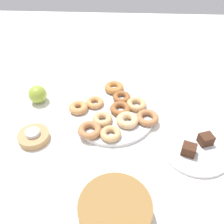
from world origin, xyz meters
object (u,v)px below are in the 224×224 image
object	(u,v)px
donut_1	(136,104)
donut_6	(102,119)
donut_plate	(112,114)
donut_5	(95,102)
donut_7	(127,120)
tealight	(33,133)
donut_9	(115,88)
apple	(38,94)
brownie_near	(206,139)
candle_holder	(34,137)
donut_2	(78,108)
basket	(115,211)
donut_8	(147,118)
donut_0	(120,109)
donut_4	(111,134)
donut_10	(90,130)
cake_plate	(195,147)
brownie_far	(189,150)
donut_3	(122,97)

from	to	relation	value
donut_1	donut_6	xyz separation A→B (m)	(0.14, 0.10, 0.00)
donut_plate	donut_5	world-z (taller)	donut_5
donut_7	tealight	size ratio (longest dim) A/B	1.68
donut_9	apple	distance (m)	0.35
donut_plate	brownie_near	bearing A→B (deg)	157.50
donut_7	apple	size ratio (longest dim) A/B	1.11
donut_6	candle_holder	world-z (taller)	donut_6
donut_2	basket	size ratio (longest dim) A/B	0.39
donut_plate	donut_8	xyz separation A→B (m)	(-0.14, 0.04, 0.02)
donut_1	donut_5	size ratio (longest dim) A/B	1.12
donut_0	donut_1	xyz separation A→B (m)	(-0.07, -0.03, -0.00)
donut_8	donut_4	bearing A→B (deg)	34.10
donut_10	cake_plate	world-z (taller)	donut_10
donut_1	donut_7	xyz separation A→B (m)	(0.04, 0.10, 0.00)
donut_1	brownie_far	size ratio (longest dim) A/B	1.81
brownie_near	candle_holder	xyz separation A→B (m)	(0.64, 0.00, -0.02)
donut_7	candle_holder	size ratio (longest dim) A/B	0.76
brownie_near	tealight	bearing A→B (deg)	0.35
donut_10	donut_9	bearing A→B (deg)	-107.19
donut_4	donut_5	distance (m)	0.20
apple	donut_0	bearing A→B (deg)	169.72
donut_3	donut_4	world-z (taller)	donut_4
donut_5	donut_4	bearing A→B (deg)	114.10
donut_8	brownie_near	world-z (taller)	brownie_near
donut_0	donut_3	distance (m)	0.08
donut_1	donut_2	world-z (taller)	donut_2
tealight	donut_9	bearing A→B (deg)	-134.07
donut_6	brownie_far	distance (m)	0.34
brownie_near	basket	xyz separation A→B (m)	(0.32, 0.29, 0.00)
donut_0	donut_8	xyz separation A→B (m)	(-0.11, 0.05, -0.00)
donut_1	donut_5	world-z (taller)	donut_1
donut_0	brownie_far	distance (m)	0.32
donut_2	apple	size ratio (longest dim) A/B	1.01
donut_8	candle_holder	world-z (taller)	donut_8
donut_1	brownie_near	xyz separation A→B (m)	(-0.25, 0.19, 0.00)
donut_plate	donut_1	size ratio (longest dim) A/B	4.10
donut_6	donut_8	size ratio (longest dim) A/B	0.87
donut_6	candle_holder	xyz separation A→B (m)	(0.25, 0.09, -0.02)
donut_1	donut_3	world-z (taller)	donut_1
donut_6	brownie_near	xyz separation A→B (m)	(-0.38, 0.09, 0.00)
donut_5	brownie_near	xyz separation A→B (m)	(-0.43, 0.19, 0.00)
brownie_near	tealight	world-z (taller)	brownie_near
donut_6	candle_holder	bearing A→B (deg)	20.17
donut_0	donut_9	distance (m)	0.15
donut_4	brownie_near	distance (m)	0.35
donut_0	donut_2	world-z (taller)	donut_2
brownie_near	tealight	distance (m)	0.64
donut_3	brownie_far	bearing A→B (deg)	129.96
donut_10	cake_plate	size ratio (longest dim) A/B	0.35
donut_0	donut_5	world-z (taller)	donut_0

